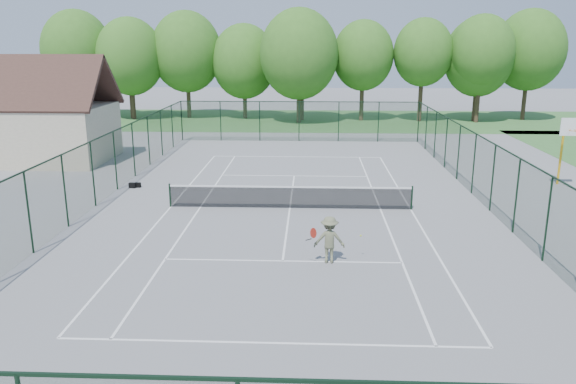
% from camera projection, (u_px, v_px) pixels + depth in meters
% --- Properties ---
extents(ground, '(140.00, 140.00, 0.00)m').
position_uv_depth(ground, '(290.00, 208.00, 25.59)').
color(ground, gray).
rests_on(ground, ground).
extents(grass_far, '(80.00, 16.00, 0.01)m').
position_uv_depth(grass_far, '(302.00, 120.00, 54.55)').
color(grass_far, '#417838').
rests_on(grass_far, ground).
extents(court_lines, '(11.05, 23.85, 0.01)m').
position_uv_depth(court_lines, '(290.00, 208.00, 25.59)').
color(court_lines, white).
rests_on(court_lines, ground).
extents(tennis_net, '(11.08, 0.08, 1.10)m').
position_uv_depth(tennis_net, '(290.00, 196.00, 25.44)').
color(tennis_net, black).
rests_on(tennis_net, ground).
extents(fence_enclosure, '(18.05, 36.05, 3.02)m').
position_uv_depth(fence_enclosure, '(290.00, 175.00, 25.19)').
color(fence_enclosure, '#19381F').
rests_on(fence_enclosure, ground).
extents(utility_building, '(8.60, 6.27, 6.63)m').
position_uv_depth(utility_building, '(41.00, 112.00, 35.09)').
color(utility_building, beige).
rests_on(utility_building, ground).
extents(tree_line_far, '(39.40, 6.40, 9.70)m').
position_uv_depth(tree_line_far, '(302.00, 57.00, 53.00)').
color(tree_line_far, '#493526').
rests_on(tree_line_far, ground).
extents(basketball_goal, '(1.20, 1.43, 3.65)m').
position_uv_depth(basketball_goal, '(567.00, 138.00, 28.81)').
color(basketball_goal, gold).
rests_on(basketball_goal, ground).
extents(sports_bag_a, '(0.35, 0.23, 0.27)m').
position_uv_depth(sports_bag_a, '(132.00, 185.00, 29.11)').
color(sports_bag_a, black).
rests_on(sports_bag_a, ground).
extents(sports_bag_b, '(0.33, 0.21, 0.25)m').
position_uv_depth(sports_bag_b, '(138.00, 185.00, 29.24)').
color(sports_bag_b, black).
rests_on(sports_bag_b, ground).
extents(tennis_player, '(2.00, 0.94, 1.64)m').
position_uv_depth(tennis_player, '(329.00, 240.00, 19.11)').
color(tennis_player, '#676A4D').
rests_on(tennis_player, ground).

